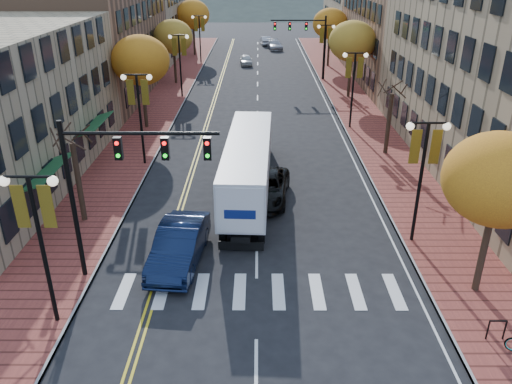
{
  "coord_description": "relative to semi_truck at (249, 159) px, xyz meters",
  "views": [
    {
      "loc": [
        0.05,
        -14.96,
        12.43
      ],
      "look_at": [
        -0.04,
        7.01,
        2.2
      ],
      "focal_mm": 35.0,
      "sensor_mm": 36.0,
      "label": 1
    }
  ],
  "objects": [
    {
      "name": "traffic_mast_near",
      "position": [
        -5.03,
        -8.75,
        2.84
      ],
      "size": [
        6.1,
        0.35,
        7.0
      ],
      "color": "black",
      "rests_on": "ground"
    },
    {
      "name": "tree_right_b",
      "position": [
        9.45,
        6.26,
        0.17
      ],
      "size": [
        0.28,
        0.28,
        4.2
      ],
      "color": "#382619",
      "rests_on": "sidewalk_right"
    },
    {
      "name": "tree_right_c",
      "position": [
        9.45,
        22.26,
        3.37
      ],
      "size": [
        4.48,
        4.48,
        7.21
      ],
      "color": "#382619",
      "rests_on": "sidewalk_right"
    },
    {
      "name": "traffic_mast_far",
      "position": [
        5.93,
        30.25,
        2.84
      ],
      "size": [
        6.1,
        0.34,
        7.0
      ],
      "color": "black",
      "rests_on": "ground"
    },
    {
      "name": "tree_left_b",
      "position": [
        -8.55,
        12.26,
        3.37
      ],
      "size": [
        4.48,
        4.48,
        7.21
      ],
      "color": "#382619",
      "rests_on": "sidewalk_left"
    },
    {
      "name": "building_right_mid",
      "position": [
        18.95,
        30.26,
        2.92
      ],
      "size": [
        15.0,
        24.0,
        10.0
      ],
      "primitive_type": "cube",
      "color": "brown",
      "rests_on": "ground"
    },
    {
      "name": "tree_left_d",
      "position": [
        -8.55,
        46.26,
        3.52
      ],
      "size": [
        4.61,
        4.61,
        7.42
      ],
      "color": "#382619",
      "rests_on": "sidewalk_left"
    },
    {
      "name": "lamp_left_d",
      "position": [
        -7.05,
        40.26,
        2.21
      ],
      "size": [
        1.96,
        0.36,
        6.05
      ],
      "color": "black",
      "rests_on": "ground"
    },
    {
      "name": "building_left_mid",
      "position": [
        -16.55,
        24.26,
        3.42
      ],
      "size": [
        12.0,
        24.0,
        11.0
      ],
      "primitive_type": "cube",
      "color": "brown",
      "rests_on": "ground"
    },
    {
      "name": "tree_left_a",
      "position": [
        -8.55,
        -3.74,
        0.17
      ],
      "size": [
        0.28,
        0.28,
        4.2
      ],
      "color": "#382619",
      "rests_on": "sidewalk_left"
    },
    {
      "name": "sidewalk_right",
      "position": [
        9.45,
        20.76,
        -2.01
      ],
      "size": [
        4.0,
        85.0,
        0.15
      ],
      "primitive_type": "cube",
      "color": "brown",
      "rests_on": "ground"
    },
    {
      "name": "tree_right_a",
      "position": [
        9.45,
        -9.74,
        2.97
      ],
      "size": [
        4.16,
        4.16,
        6.69
      ],
      "color": "#382619",
      "rests_on": "sidewalk_right"
    },
    {
      "name": "lamp_right_c",
      "position": [
        7.95,
        30.26,
        2.21
      ],
      "size": [
        1.96,
        0.36,
        6.05
      ],
      "color": "black",
      "rests_on": "ground"
    },
    {
      "name": "car_far_silver",
      "position": [
        3.08,
        51.72,
        -1.38
      ],
      "size": [
        2.49,
        5.0,
        1.39
      ],
      "primitive_type": "imported",
      "rotation": [
        0.0,
        0.0,
        0.11
      ],
      "color": "#94949A",
      "rests_on": "ground"
    },
    {
      "name": "lamp_left_a",
      "position": [
        -7.05,
        -11.74,
        2.21
      ],
      "size": [
        1.96,
        0.36,
        6.05
      ],
      "color": "black",
      "rests_on": "ground"
    },
    {
      "name": "tree_right_d",
      "position": [
        9.45,
        38.26,
        3.21
      ],
      "size": [
        4.35,
        4.35,
        7.0
      ],
      "color": "#382619",
      "rests_on": "sidewalk_right"
    },
    {
      "name": "building_right_far",
      "position": [
        18.95,
        52.26,
        3.42
      ],
      "size": [
        15.0,
        20.0,
        11.0
      ],
      "primitive_type": "cube",
      "color": "#9E8966",
      "rests_on": "ground"
    },
    {
      "name": "car_far_white",
      "position": [
        -1.07,
        39.43,
        -1.44
      ],
      "size": [
        1.8,
        3.86,
        1.28
      ],
      "primitive_type": "imported",
      "rotation": [
        0.0,
        0.0,
        0.08
      ],
      "color": "silver",
      "rests_on": "ground"
    },
    {
      "name": "lamp_left_b",
      "position": [
        -7.05,
        4.26,
        2.21
      ],
      "size": [
        1.96,
        0.36,
        6.05
      ],
      "color": "black",
      "rests_on": "ground"
    },
    {
      "name": "lamp_right_a",
      "position": [
        7.95,
        -5.74,
        2.21
      ],
      "size": [
        1.96,
        0.36,
        6.05
      ],
      "color": "black",
      "rests_on": "ground"
    },
    {
      "name": "lamp_right_b",
      "position": [
        7.95,
        12.26,
        2.21
      ],
      "size": [
        1.96,
        0.36,
        6.05
      ],
      "color": "black",
      "rests_on": "ground"
    },
    {
      "name": "semi_truck",
      "position": [
        0.0,
        0.0,
        0.0
      ],
      "size": [
        2.88,
        14.32,
        3.56
      ],
      "rotation": [
        0.0,
        0.0,
        -0.04
      ],
      "color": "black",
      "rests_on": "ground"
    },
    {
      "name": "lamp_left_c",
      "position": [
        -7.05,
        22.26,
        2.21
      ],
      "size": [
        1.96,
        0.36,
        6.05
      ],
      "color": "black",
      "rests_on": "ground"
    },
    {
      "name": "tree_left_c",
      "position": [
        -8.55,
        28.26,
        2.97
      ],
      "size": [
        4.16,
        4.16,
        6.69
      ],
      "color": "#382619",
      "rests_on": "sidewalk_left"
    },
    {
      "name": "car_far_oncoming",
      "position": [
        1.72,
        56.25,
        -1.4
      ],
      "size": [
        1.9,
        4.27,
        1.36
      ],
      "primitive_type": "imported",
      "rotation": [
        0.0,
        0.0,
        3.26
      ],
      "color": "#A7A6AE",
      "rests_on": "ground"
    },
    {
      "name": "navy_sedan",
      "position": [
        -3.01,
        -7.54,
        -1.2
      ],
      "size": [
        2.36,
        5.52,
        1.77
      ],
      "primitive_type": "imported",
      "rotation": [
        0.0,
        0.0,
        -0.09
      ],
      "color": "black",
      "rests_on": "ground"
    },
    {
      "name": "ground",
      "position": [
        0.45,
        -11.74,
        -2.08
      ],
      "size": [
        200.0,
        200.0,
        0.0
      ],
      "primitive_type": "plane",
      "color": "black",
      "rests_on": "ground"
    },
    {
      "name": "sidewalk_left",
      "position": [
        -8.55,
        20.76,
        -2.01
      ],
      "size": [
        4.0,
        85.0,
        0.15
      ],
      "primitive_type": "cube",
      "color": "brown",
      "rests_on": "ground"
    },
    {
      "name": "building_left_far",
      "position": [
        -16.55,
        49.26,
        2.67
      ],
      "size": [
        12.0,
        26.0,
        9.5
      ],
      "primitive_type": "cube",
      "color": "#9E8966",
      "rests_on": "ground"
    },
    {
      "name": "black_suv",
      "position": [
        0.95,
        -0.98,
        -1.34
      ],
      "size": [
        3.07,
        5.57,
        1.48
      ],
      "primitive_type": "imported",
      "rotation": [
        0.0,
        0.0,
        -0.12
      ],
      "color": "black",
      "rests_on": "ground"
    }
  ]
}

